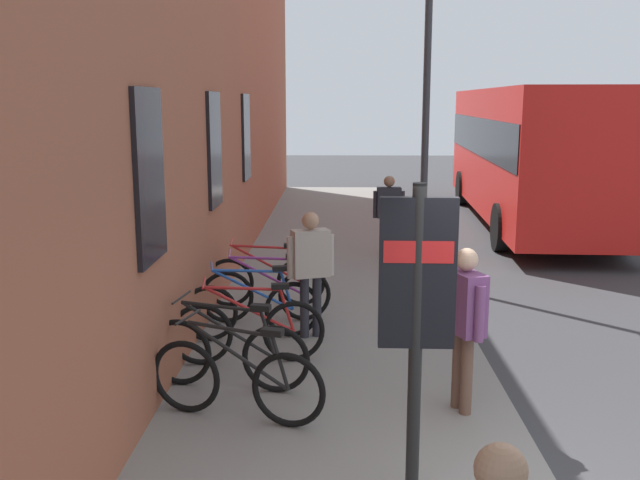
{
  "coord_description": "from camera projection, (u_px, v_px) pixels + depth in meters",
  "views": [
    {
      "loc": [
        -4.45,
        1.76,
        3.09
      ],
      "look_at": [
        3.57,
        1.95,
        1.5
      ],
      "focal_mm": 39.84,
      "sensor_mm": 36.0,
      "label": 1
    }
  ],
  "objects": [
    {
      "name": "station_facade",
      "position": [
        227.0,
        60.0,
        13.09
      ],
      "size": [
        22.0,
        0.65,
        7.62
      ],
      "color": "#9E563D",
      "rests_on": "ground"
    },
    {
      "name": "bicycle_beside_lamp",
      "position": [
        227.0,
        353.0,
        7.35
      ],
      "size": [
        0.49,
        1.76,
        0.97
      ],
      "color": "black",
      "rests_on": "sidewalk_pavement"
    },
    {
      "name": "bicycle_leaning_wall",
      "position": [
        266.0,
        280.0,
        10.32
      ],
      "size": [
        0.48,
        1.77,
        0.97
      ],
      "color": "black",
      "rests_on": "sidewalk_pavement"
    },
    {
      "name": "bicycle_end_of_row",
      "position": [
        237.0,
        380.0,
        6.64
      ],
      "size": [
        0.65,
        1.71,
        0.97
      ],
      "color": "black",
      "rests_on": "sidewalk_pavement"
    },
    {
      "name": "city_bus",
      "position": [
        529.0,
        148.0,
        17.59
      ],
      "size": [
        10.62,
        3.08,
        3.35
      ],
      "color": "red",
      "rests_on": "ground"
    },
    {
      "name": "pedestrian_by_facade",
      "position": [
        311.0,
        261.0,
        8.87
      ],
      "size": [
        0.37,
        0.58,
        1.61
      ],
      "color": "#26262D",
      "rests_on": "sidewalk_pavement"
    },
    {
      "name": "sidewalk_pavement",
      "position": [
        337.0,
        271.0,
        12.79
      ],
      "size": [
        24.0,
        3.5,
        0.12
      ],
      "primitive_type": "cube",
      "color": "gray",
      "rests_on": "ground"
    },
    {
      "name": "bicycle_far_end",
      "position": [
        252.0,
        309.0,
        8.9
      ],
      "size": [
        0.53,
        1.75,
        0.97
      ],
      "color": "black",
      "rests_on": "sidewalk_pavement"
    },
    {
      "name": "ground",
      "position": [
        518.0,
        307.0,
        10.78
      ],
      "size": [
        60.0,
        60.0,
        0.0
      ],
      "primitive_type": "plane",
      "color": "#38383A"
    },
    {
      "name": "pedestrian_crossing_street",
      "position": [
        465.0,
        313.0,
        6.72
      ],
      "size": [
        0.58,
        0.38,
        1.61
      ],
      "color": "brown",
      "rests_on": "sidewalk_pavement"
    },
    {
      "name": "bicycle_mid_rack",
      "position": [
        248.0,
        330.0,
        8.08
      ],
      "size": [
        0.48,
        1.76,
        0.97
      ],
      "color": "black",
      "rests_on": "sidewalk_pavement"
    },
    {
      "name": "street_lamp",
      "position": [
        427.0,
        81.0,
        11.54
      ],
      "size": [
        0.28,
        0.28,
        5.56
      ],
      "color": "#333338",
      "rests_on": "sidewalk_pavement"
    },
    {
      "name": "pedestrian_near_bus",
      "position": [
        389.0,
        208.0,
        13.46
      ],
      "size": [
        0.24,
        0.6,
        1.56
      ],
      "color": "#B2A599",
      "rests_on": "sidewalk_pavement"
    },
    {
      "name": "bicycle_nearest_sign",
      "position": [
        267.0,
        294.0,
        9.6
      ],
      "size": [
        0.48,
        1.76,
        0.97
      ],
      "color": "black",
      "rests_on": "sidewalk_pavement"
    },
    {
      "name": "transit_info_sign",
      "position": [
        417.0,
        294.0,
        5.09
      ],
      "size": [
        0.1,
        0.55,
        2.4
      ],
      "color": "black",
      "rests_on": "sidewalk_pavement"
    }
  ]
}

